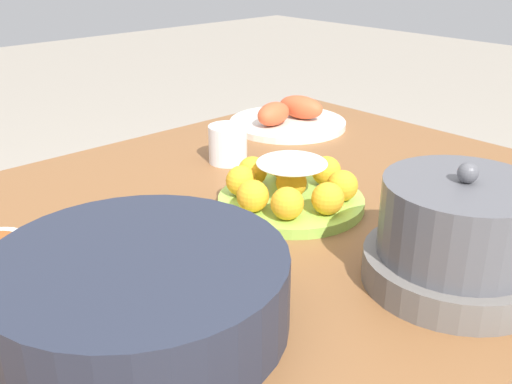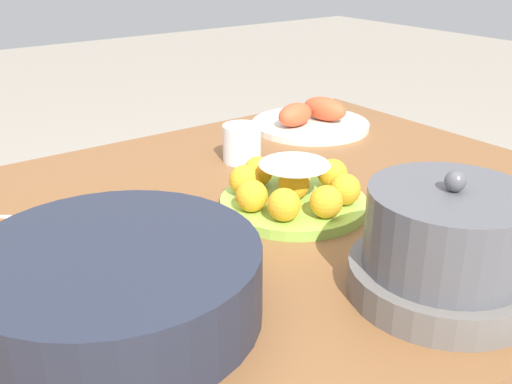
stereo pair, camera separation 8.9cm
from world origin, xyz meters
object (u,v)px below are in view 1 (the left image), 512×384
Objects in this scene: serving_bowl at (139,289)px; cup_near at (228,144)px; cup_far at (438,184)px; cake_plate at (290,189)px; seafood_platter at (288,119)px; warming_pot at (458,238)px; dining_table at (220,282)px.

serving_bowl is 4.50× the size of cup_near.
cup_far is at bearing 176.00° from serving_bowl.
cake_plate is 0.89× the size of seafood_platter.
seafood_platter is at bearing -161.35° from cup_near.
seafood_platter is 3.60× the size of cup_near.
cup_far is at bearing -143.52° from warming_pot.
serving_bowl is 1.46× the size of warming_pot.
seafood_platter is at bearing -104.51° from cup_far.
warming_pot is at bearing 110.28° from dining_table.
cake_plate reaches higher than cup_far.
warming_pot is at bearing 87.40° from cake_plate.
seafood_platter is 1.17× the size of warming_pot.
seafood_platter is (-0.30, -0.30, -0.01)m from cake_plate.
cake_plate is 3.20× the size of cup_near.
dining_table is 0.52m from seafood_platter.
seafood_platter is at bearing -147.37° from serving_bowl.
cup_near is (-0.06, -0.22, 0.01)m from cake_plate.
cake_plate is 0.36m from serving_bowl.
cup_far is (-0.52, 0.04, -0.01)m from serving_bowl.
warming_pot is (0.20, 0.15, 0.03)m from cup_far.
cake_plate is 0.29m from warming_pot.
seafood_platter is 3.43× the size of cup_far.
cake_plate reaches higher than cup_near.
serving_bowl is at bearing 32.63° from seafood_platter.
warming_pot is at bearing 81.99° from cup_near.
cake_plate is at bearing 75.07° from cup_near.
seafood_platter is 0.67m from warming_pot.
cup_near is at bearing -133.01° from dining_table.
warming_pot reaches higher than cake_plate.
cup_near reaches higher than cup_far.
warming_pot is (0.07, 0.51, 0.03)m from cup_near.
dining_table is 0.30m from cup_near.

